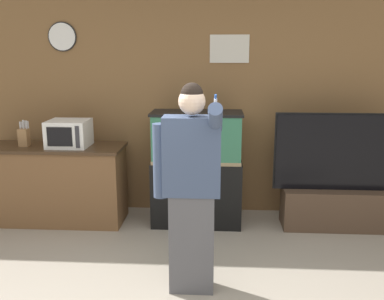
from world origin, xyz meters
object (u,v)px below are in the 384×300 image
object	(u,v)px
microwave	(69,133)
person_standing	(191,187)
counter_island	(54,184)
aquarium_on_stand	(197,169)
tv_on_stand	(335,195)
knife_block	(24,137)

from	to	relation	value
microwave	person_standing	world-z (taller)	person_standing
counter_island	microwave	size ratio (longest dim) A/B	3.66
aquarium_on_stand	tv_on_stand	bearing A→B (deg)	-1.22
counter_island	tv_on_stand	size ratio (longest dim) A/B	1.18
person_standing	counter_island	bearing A→B (deg)	140.31
counter_island	knife_block	size ratio (longest dim) A/B	5.46
microwave	tv_on_stand	bearing A→B (deg)	0.37
knife_block	tv_on_stand	world-z (taller)	tv_on_stand
microwave	tv_on_stand	distance (m)	3.10
knife_block	aquarium_on_stand	bearing A→B (deg)	1.94
microwave	aquarium_on_stand	distance (m)	1.51
counter_island	knife_block	xyz separation A→B (m)	(-0.30, -0.03, 0.56)
tv_on_stand	aquarium_on_stand	bearing A→B (deg)	178.78
tv_on_stand	microwave	bearing A→B (deg)	-179.63
tv_on_stand	knife_block	bearing A→B (deg)	-179.46
microwave	knife_block	bearing A→B (deg)	-178.46
counter_island	tv_on_stand	world-z (taller)	tv_on_stand
microwave	tv_on_stand	world-z (taller)	tv_on_stand
microwave	knife_block	xyz separation A→B (m)	(-0.52, -0.01, -0.04)
knife_block	counter_island	bearing A→B (deg)	5.15
counter_island	tv_on_stand	xyz separation A→B (m)	(3.24, 0.01, -0.07)
microwave	knife_block	world-z (taller)	same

